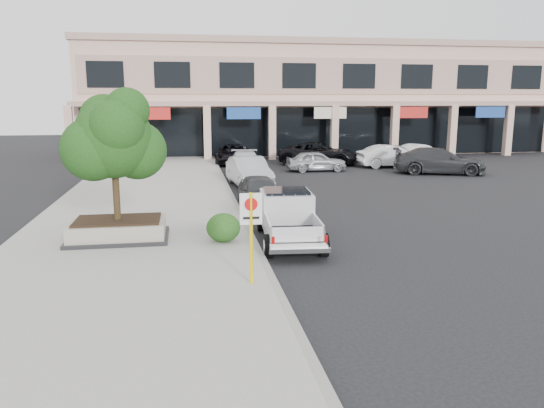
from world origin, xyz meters
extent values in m
plane|color=black|center=(0.00, 0.00, 0.00)|extent=(120.00, 120.00, 0.00)
cube|color=gray|center=(-5.50, 6.00, 0.07)|extent=(8.00, 52.00, 0.15)
cube|color=gray|center=(-1.55, 6.00, 0.07)|extent=(0.20, 52.00, 0.15)
cube|color=#CAA28E|center=(8.00, 34.00, 4.50)|extent=(40.00, 10.00, 9.00)
cube|color=tan|center=(8.00, 34.00, 9.25)|extent=(40.40, 10.40, 0.50)
cube|color=tan|center=(8.00, 27.90, 4.30)|extent=(40.00, 2.20, 0.35)
cube|color=#CAA28E|center=(-12.00, 27.05, 2.10)|extent=(0.55, 0.55, 4.20)
cube|color=black|center=(8.00, 28.95, 2.00)|extent=(39.20, 0.08, 3.90)
cube|color=black|center=(-5.91, 3.64, 0.21)|extent=(3.20, 2.20, 0.12)
cube|color=#9E9584|center=(-5.91, 3.64, 0.52)|extent=(3.00, 2.00, 0.50)
cube|color=black|center=(-5.91, 3.64, 0.80)|extent=(2.70, 1.70, 0.06)
cylinder|color=black|center=(-5.91, 3.64, 1.93)|extent=(0.22, 0.22, 2.20)
sphere|color=#12350E|center=(-5.91, 3.64, 3.43)|extent=(2.50, 2.50, 2.50)
sphere|color=#12350E|center=(-5.21, 3.94, 3.03)|extent=(1.90, 1.90, 1.90)
sphere|color=#12350E|center=(-6.21, 4.14, 4.03)|extent=(1.60, 1.60, 1.60)
cylinder|color=yellow|center=(-2.13, -1.27, 1.30)|extent=(0.09, 0.09, 2.30)
cube|color=white|center=(-2.13, -1.27, 2.05)|extent=(0.55, 0.03, 0.78)
cylinder|color=red|center=(-2.13, -1.30, 2.17)|extent=(0.32, 0.02, 0.32)
ellipsoid|color=#124014|center=(-2.54, 2.77, 0.62)|extent=(1.10, 0.99, 0.93)
imported|color=#2F3134|center=(-0.50, 8.85, 0.69)|extent=(1.74, 4.11, 1.39)
imported|color=#A3A5AB|center=(-0.31, 14.43, 0.80)|extent=(2.21, 4.98, 1.59)
imported|color=silver|center=(-0.01, 18.83, 0.72)|extent=(2.39, 5.09, 1.44)
imported|color=black|center=(-0.28, 24.94, 0.69)|extent=(2.92, 5.22, 1.38)
imported|color=#A0A3A8|center=(4.77, 19.87, 0.67)|extent=(3.93, 1.60, 1.34)
imported|color=silver|center=(10.40, 21.05, 0.76)|extent=(4.67, 1.71, 1.53)
imported|color=#292B2E|center=(12.15, 17.44, 0.82)|extent=(6.07, 3.87, 1.64)
imported|color=black|center=(5.82, 23.29, 0.80)|extent=(6.33, 4.61, 1.60)
imported|color=#AAAEB3|center=(11.56, 22.97, 0.72)|extent=(4.29, 1.88, 1.44)
imported|color=silver|center=(13.77, 23.80, 0.67)|extent=(4.31, 2.55, 1.34)
camera|label=1|loc=(-3.65, -13.79, 4.68)|focal=35.00mm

